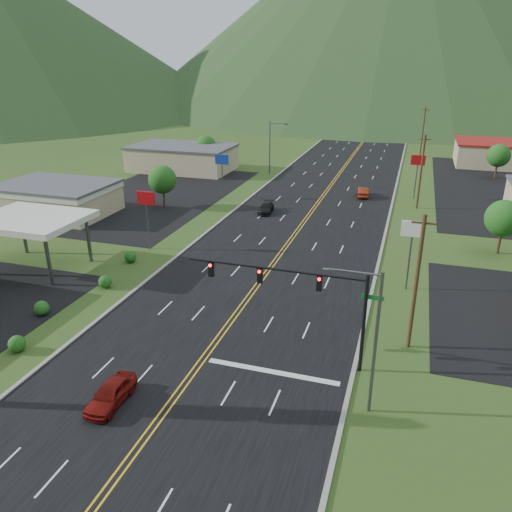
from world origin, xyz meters
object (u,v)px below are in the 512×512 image
(gas_canopy, at_px, (31,221))
(car_dark_mid, at_px, (266,208))
(traffic_signal, at_px, (304,291))
(streetlight_west, at_px, (272,144))
(car_red_far, at_px, (363,192))
(car_red_near, at_px, (111,394))
(streetlight_east, at_px, (370,334))

(gas_canopy, xyz_separation_m, car_dark_mid, (16.26, 24.75, -4.26))
(traffic_signal, xyz_separation_m, gas_canopy, (-28.48, 8.00, -0.46))
(streetlight_west, distance_m, car_red_far, 21.12)
(streetlight_west, height_order, car_red_far, streetlight_west)
(car_red_near, bearing_deg, streetlight_west, 96.42)
(traffic_signal, xyz_separation_m, streetlight_west, (-18.16, 56.00, -0.15))
(streetlight_west, distance_m, car_red_near, 64.75)
(car_red_near, xyz_separation_m, car_dark_mid, (-2.37, 40.81, -0.09))
(car_red_near, relative_size, car_dark_mid, 0.98)
(streetlight_east, height_order, car_red_near, streetlight_east)
(traffic_signal, relative_size, streetlight_east, 1.46)
(traffic_signal, xyz_separation_m, streetlight_east, (4.70, -4.00, -0.15))
(streetlight_east, relative_size, car_red_far, 2.08)
(streetlight_west, relative_size, car_dark_mid, 2.14)
(streetlight_west, bearing_deg, car_dark_mid, -75.67)
(gas_canopy, xyz_separation_m, car_red_near, (18.63, -16.06, -4.17))
(car_dark_mid, bearing_deg, streetlight_east, -71.73)
(gas_canopy, distance_m, car_red_far, 46.34)
(traffic_signal, xyz_separation_m, car_dark_mid, (-12.23, 32.76, -4.72))
(streetlight_east, height_order, streetlight_west, same)
(car_red_near, bearing_deg, gas_canopy, 138.26)
(gas_canopy, bearing_deg, car_red_far, 53.08)
(car_red_far, bearing_deg, car_dark_mid, 40.00)
(traffic_signal, height_order, car_dark_mid, traffic_signal)
(car_red_far, bearing_deg, streetlight_west, -39.16)
(streetlight_west, height_order, gas_canopy, streetlight_west)
(car_dark_mid, bearing_deg, gas_canopy, -129.75)
(traffic_signal, bearing_deg, streetlight_west, 107.97)
(streetlight_east, bearing_deg, traffic_signal, 139.61)
(traffic_signal, relative_size, gas_canopy, 1.31)
(streetlight_east, xyz_separation_m, car_dark_mid, (-16.92, 36.75, -4.57))
(car_red_near, bearing_deg, traffic_signal, 38.28)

